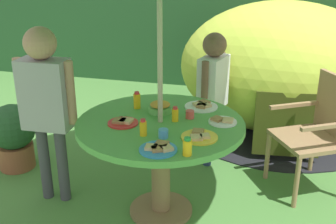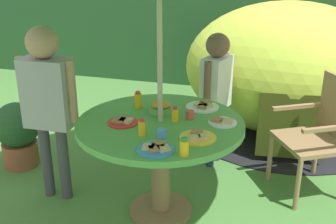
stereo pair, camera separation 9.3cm
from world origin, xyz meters
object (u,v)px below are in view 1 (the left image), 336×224
at_px(dome_tent, 281,67).
at_px(juice_bottle_far_right, 187,147).
at_px(plate_back_edge, 202,106).
at_px(child_in_grey_shirt, 46,95).
at_px(wooden_chair, 320,128).
at_px(plate_near_left, 199,136).
at_px(juice_bottle_center_front, 137,100).
at_px(cup_far, 190,114).
at_px(potted_plant, 13,134).
at_px(cup_near, 163,133).
at_px(plate_center_back, 159,148).
at_px(plate_near_right, 123,122).
at_px(snack_bowl, 160,107).
at_px(garden_table, 161,140).
at_px(juice_bottle_mid_right, 175,114).
at_px(juice_bottle_mid_left, 143,128).
at_px(child_in_white_shirt, 213,83).
at_px(plate_far_left, 223,121).

distance_m(dome_tent, juice_bottle_far_right, 2.48).
bearing_deg(plate_back_edge, child_in_grey_shirt, -161.06).
height_order(wooden_chair, plate_near_left, wooden_chair).
distance_m(juice_bottle_far_right, juice_bottle_center_front, 0.86).
height_order(child_in_grey_shirt, cup_far, child_in_grey_shirt).
xyz_separation_m(potted_plant, cup_near, (1.58, -0.61, 0.45)).
relative_size(child_in_grey_shirt, plate_back_edge, 5.45).
distance_m(plate_center_back, plate_near_right, 0.49).
relative_size(plate_center_back, plate_near_right, 1.09).
height_order(wooden_chair, dome_tent, dome_tent).
distance_m(potted_plant, cup_far, 1.75).
bearing_deg(plate_near_right, snack_bowl, 54.69).
xyz_separation_m(garden_table, snack_bowl, (-0.05, 0.18, 0.18)).
bearing_deg(potted_plant, snack_bowl, -7.05).
xyz_separation_m(snack_bowl, juice_bottle_mid_right, (0.15, -0.14, 0.01)).
distance_m(wooden_chair, potted_plant, 2.68).
xyz_separation_m(wooden_chair, juice_bottle_mid_right, (-1.06, -0.64, 0.26)).
xyz_separation_m(plate_back_edge, juice_bottle_far_right, (0.06, -0.81, 0.04)).
distance_m(wooden_chair, juice_bottle_far_right, 1.45).
bearing_deg(garden_table, wooden_chair, 30.10).
xyz_separation_m(garden_table, juice_bottle_far_right, (0.29, -0.46, 0.20)).
bearing_deg(juice_bottle_mid_left, plate_back_edge, 65.11).
bearing_deg(plate_center_back, child_in_white_shirt, 84.20).
relative_size(plate_center_back, cup_far, 3.81).
xyz_separation_m(plate_back_edge, plate_near_left, (0.08, -0.56, -0.00)).
relative_size(garden_table, cup_far, 19.49).
relative_size(child_in_grey_shirt, plate_center_back, 5.94).
relative_size(juice_bottle_center_front, juice_bottle_mid_left, 1.14).
xyz_separation_m(plate_far_left, juice_bottle_far_right, (-0.14, -0.55, 0.04)).
bearing_deg(juice_bottle_far_right, snack_bowl, 118.28).
xyz_separation_m(child_in_grey_shirt, juice_bottle_center_front, (0.63, 0.24, -0.08)).
xyz_separation_m(wooden_chair, cup_far, (-0.97, -0.56, 0.24)).
bearing_deg(plate_back_edge, plate_near_right, -136.45).
height_order(plate_near_right, cup_far, cup_far).
relative_size(dome_tent, plate_near_left, 10.19).
bearing_deg(juice_bottle_far_right, potted_plant, 155.47).
xyz_separation_m(plate_far_left, juice_bottle_mid_right, (-0.33, -0.06, 0.04)).
height_order(potted_plant, juice_bottle_mid_left, juice_bottle_mid_left).
height_order(plate_back_edge, juice_bottle_center_front, juice_bottle_center_front).
distance_m(wooden_chair, plate_near_left, 1.24).
distance_m(dome_tent, plate_back_edge, 1.71).
distance_m(potted_plant, plate_far_left, 1.98).
distance_m(plate_center_back, juice_bottle_far_right, 0.19).
distance_m(child_in_grey_shirt, plate_center_back, 1.08).
height_order(wooden_chair, child_in_white_shirt, child_in_white_shirt).
bearing_deg(dome_tent, potted_plant, -151.45).
relative_size(child_in_white_shirt, plate_near_left, 5.12).
bearing_deg(wooden_chair, cup_far, -90.36).
height_order(wooden_chair, juice_bottle_center_front, wooden_chair).
bearing_deg(potted_plant, dome_tent, 34.60).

